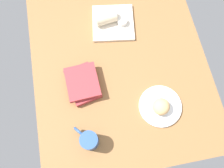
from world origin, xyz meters
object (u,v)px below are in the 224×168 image
(square_plate, at_px, (113,23))
(book_stack, at_px, (83,83))
(breakfast_wrap, at_px, (106,17))
(coffee_mug, at_px, (89,140))
(round_plate, at_px, (160,106))
(sauce_cup, at_px, (122,22))
(scone_pastry, at_px, (161,107))

(square_plate, xyz_separation_m, book_stack, (-0.32, 0.22, 0.02))
(breakfast_wrap, height_order, coffee_mug, coffee_mug)
(round_plate, distance_m, coffee_mug, 0.38)
(sauce_cup, bearing_deg, round_plate, -169.69)
(book_stack, bearing_deg, round_plate, -117.18)
(round_plate, xyz_separation_m, square_plate, (0.50, 0.14, 0.00))
(coffee_mug, bearing_deg, scone_pastry, -76.17)
(scone_pastry, height_order, book_stack, scone_pastry)
(coffee_mug, bearing_deg, sauce_cup, -25.15)
(book_stack, height_order, coffee_mug, coffee_mug)
(scone_pastry, bearing_deg, round_plate, -29.25)
(round_plate, bearing_deg, square_plate, 15.15)
(scone_pastry, distance_m, sauce_cup, 0.50)
(sauce_cup, height_order, breakfast_wrap, breakfast_wrap)
(breakfast_wrap, relative_size, book_stack, 0.51)
(breakfast_wrap, bearing_deg, square_plate, 63.58)
(scone_pastry, relative_size, breakfast_wrap, 0.74)
(square_plate, height_order, coffee_mug, coffee_mug)
(round_plate, relative_size, coffee_mug, 1.79)
(scone_pastry, bearing_deg, book_stack, 61.17)
(breakfast_wrap, bearing_deg, scone_pastry, 10.21)
(scone_pastry, height_order, coffee_mug, coffee_mug)
(round_plate, distance_m, book_stack, 0.40)
(sauce_cup, distance_m, book_stack, 0.40)
(sauce_cup, xyz_separation_m, coffee_mug, (-0.58, 0.27, 0.02))
(coffee_mug, bearing_deg, book_stack, -2.30)
(square_plate, relative_size, sauce_cup, 4.26)
(square_plate, bearing_deg, sauce_cup, -108.84)
(book_stack, bearing_deg, coffee_mug, 177.70)
(breakfast_wrap, height_order, book_stack, breakfast_wrap)
(scone_pastry, relative_size, coffee_mug, 0.71)
(scone_pastry, distance_m, book_stack, 0.39)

